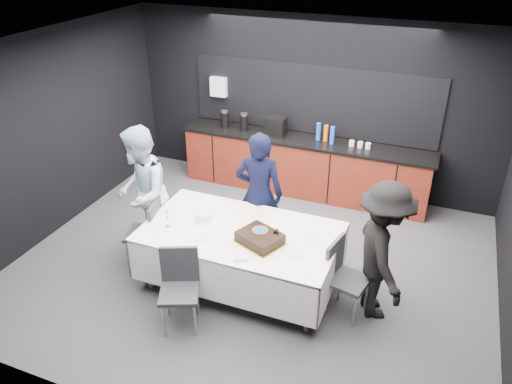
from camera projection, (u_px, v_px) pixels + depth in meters
The scene contains 18 objects.
ground at pixel (253, 265), 6.60m from camera, with size 6.00×6.00×0.00m, color #434348.
room_shell at pixel (253, 134), 5.70m from camera, with size 6.04×5.04×2.82m.
kitchenette at pixel (303, 161), 8.14m from camera, with size 4.10×0.64×2.05m.
party_table at pixel (241, 241), 5.96m from camera, with size 2.32×1.32×0.78m.
cake_assembly at pixel (260, 238), 5.66m from camera, with size 0.62×0.57×0.16m.
plate_stack at pixel (204, 216), 6.09m from camera, with size 0.21×0.21×0.10m, color white.
loose_plate_near at pixel (201, 237), 5.77m from camera, with size 0.18×0.18×0.01m, color white.
loose_plate_right_a at pixel (311, 242), 5.69m from camera, with size 0.22×0.22×0.01m, color white.
loose_plate_right_b at pixel (295, 252), 5.51m from camera, with size 0.19×0.19×0.01m, color white.
loose_plate_far at pixel (257, 215), 6.21m from camera, with size 0.18×0.18×0.01m, color white.
fork_pile at pixel (242, 258), 5.41m from camera, with size 0.17×0.11×0.03m, color white.
champagne_flute at pixel (166, 215), 5.91m from camera, with size 0.06×0.06×0.22m.
chair_left at pixel (148, 229), 6.38m from camera, with size 0.51×0.51×0.92m.
chair_right at pixel (343, 272), 5.60m from camera, with size 0.50×0.50×0.92m.
chair_near at pixel (180, 282), 5.45m from camera, with size 0.55×0.55×0.92m.
person_center at pixel (259, 194), 6.50m from camera, with size 0.63×0.41×1.73m, color black.
person_left at pixel (142, 193), 6.46m from camera, with size 0.87×0.68×1.80m, color #A9C4D4.
person_right at pixel (382, 252), 5.44m from camera, with size 1.08×0.62×1.67m, color black.
Camera 1 is at (2.01, -4.92, 4.02)m, focal length 35.00 mm.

